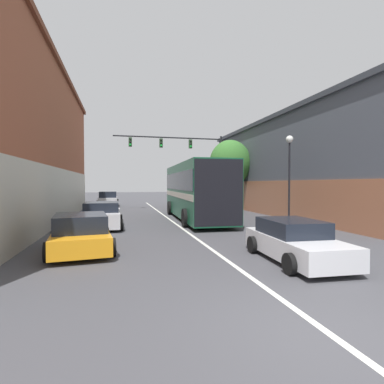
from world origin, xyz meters
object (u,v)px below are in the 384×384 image
hatchback_foreground (294,241)px  parked_car_left_far (108,199)px  parked_car_left_mid (81,234)px  traffic_signal_gantry (187,153)px  bus (195,189)px  parked_car_left_near (102,216)px  street_lamp (289,167)px  street_tree_near (230,163)px

hatchback_foreground → parked_car_left_far: 24.83m
parked_car_left_mid → traffic_signal_gantry: traffic_signal_gantry is taller
bus → parked_car_left_near: 6.39m
hatchback_foreground → parked_car_left_mid: bearing=69.0°
parked_car_left_mid → street_lamp: 11.17m
bus → parked_car_left_far: bearing=26.5°
hatchback_foreground → parked_car_left_near: 10.18m
traffic_signal_gantry → hatchback_foreground: bearing=-92.6°
parked_car_left_far → street_lamp: size_ratio=0.79×
hatchback_foreground → parked_car_left_far: (-6.30, 24.02, 0.13)m
street_lamp → hatchback_foreground: bearing=-120.3°
parked_car_left_far → street_lamp: street_lamp is taller
parked_car_left_near → street_lamp: bearing=-100.4°
bus → parked_car_left_far: size_ratio=2.79×
parked_car_left_far → street_lamp: bearing=-150.3°
traffic_signal_gantry → bus: bearing=-98.5°
hatchback_foreground → parked_car_left_near: parked_car_left_near is taller
parked_car_left_near → street_tree_near: street_tree_near is taller
bus → street_tree_near: bearing=-36.5°
hatchback_foreground → parked_car_left_mid: parked_car_left_mid is taller
street_tree_near → traffic_signal_gantry: bearing=144.2°
parked_car_left_mid → parked_car_left_far: 21.20m
bus → parked_car_left_near: bus is taller
hatchback_foreground → street_tree_near: size_ratio=0.66×
hatchback_foreground → parked_car_left_mid: (-6.42, 2.82, 0.03)m
parked_car_left_near → parked_car_left_mid: (-0.40, -5.38, -0.04)m
parked_car_left_near → street_tree_near: size_ratio=0.63×
parked_car_left_far → street_lamp: 20.39m
parked_car_left_mid → street_lamp: (10.22, 3.67, 2.63)m
street_tree_near → parked_car_left_near: bearing=-141.1°
hatchback_foreground → street_lamp: street_lamp is taller
parked_car_left_near → traffic_signal_gantry: bearing=-33.4°
hatchback_foreground → street_lamp: 7.98m
parked_car_left_far → parked_car_left_mid: bearing=179.4°
parked_car_left_far → traffic_signal_gantry: 9.88m
parked_car_left_mid → street_tree_near: bearing=-44.7°
parked_car_left_mid → parked_car_left_far: size_ratio=1.08×
bus → traffic_signal_gantry: bearing=-6.3°
street_lamp → street_tree_near: bearing=87.7°
parked_car_left_near → parked_car_left_far: parked_car_left_far is taller
parked_car_left_near → parked_car_left_mid: bearing=175.3°
hatchback_foreground → traffic_signal_gantry: traffic_signal_gantry is taller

